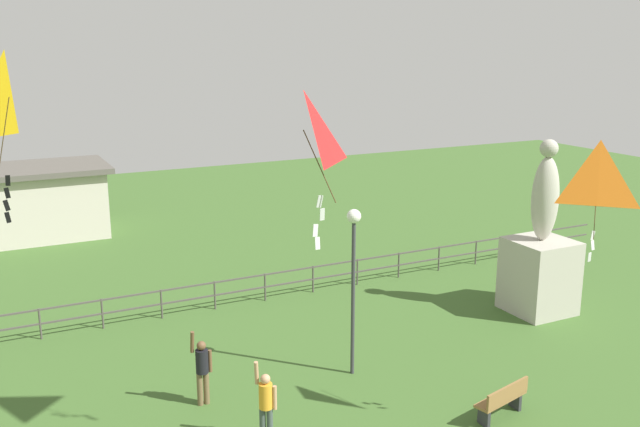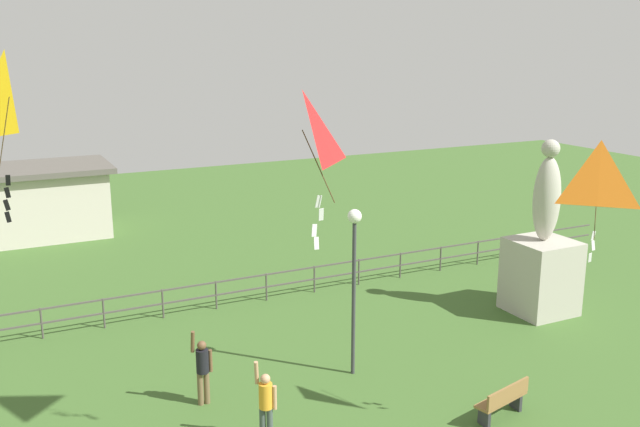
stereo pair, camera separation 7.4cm
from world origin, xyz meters
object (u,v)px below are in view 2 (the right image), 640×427
at_px(lamppost, 354,256).
at_px(person_4, 266,402).
at_px(person_0, 203,367).
at_px(kite_7, 9,101).
at_px(park_bench, 503,400).
at_px(kite_2, 303,135).
at_px(statue_monument, 542,261).
at_px(kite_6, 598,176).

height_order(lamppost, person_4, lamppost).
xyz_separation_m(person_0, kite_7, (-3.69, -1.73, 6.52)).
xyz_separation_m(lamppost, kite_7, (-7.67, -1.55, 4.26)).
height_order(park_bench, kite_7, kite_7).
bearing_deg(kite_2, statue_monument, 29.12).
xyz_separation_m(lamppost, person_0, (-3.98, 0.18, -2.26)).
bearing_deg(kite_7, kite_2, -42.25).
bearing_deg(kite_2, kite_6, 2.95).
bearing_deg(kite_7, kite_6, -16.71).
distance_m(statue_monument, lamppost, 7.73).
xyz_separation_m(park_bench, kite_2, (-5.77, -1.58, 6.62)).
relative_size(park_bench, person_4, 0.83).
bearing_deg(statue_monument, person_0, -175.07).
height_order(lamppost, kite_6, kite_6).
bearing_deg(kite_2, park_bench, 15.29).
xyz_separation_m(lamppost, kite_2, (-3.77, -5.10, 3.87)).
distance_m(person_4, kite_6, 8.39).
bearing_deg(kite_7, person_0, 25.15).
bearing_deg(person_4, kite_7, 174.17).
distance_m(kite_2, kite_7, 5.29).
distance_m(kite_2, kite_6, 6.88).
relative_size(park_bench, person_0, 0.82).
bearing_deg(statue_monument, kite_2, -150.88).
xyz_separation_m(park_bench, person_4, (-5.25, 1.52, 0.47)).
height_order(person_0, kite_7, kite_7).
bearing_deg(person_4, person_0, 108.46).
relative_size(kite_2, kite_7, 0.81).
bearing_deg(lamppost, person_0, 177.35).
distance_m(statue_monument, person_4, 11.22).
distance_m(statue_monument, kite_2, 13.96).
height_order(person_4, kite_2, kite_2).
distance_m(person_4, kite_2, 6.90).
height_order(statue_monument, park_bench, statue_monument).
xyz_separation_m(statue_monument, kite_7, (-15.16, -2.72, 5.77)).
relative_size(kite_6, kite_7, 0.80).
bearing_deg(statue_monument, park_bench, -139.45).
bearing_deg(lamppost, person_4, -148.38).
relative_size(park_bench, kite_6, 0.64).
relative_size(statue_monument, person_4, 2.98).
bearing_deg(statue_monument, lamppost, -171.10).
bearing_deg(kite_7, statue_monument, 10.18).
relative_size(statue_monument, lamppost, 1.26).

